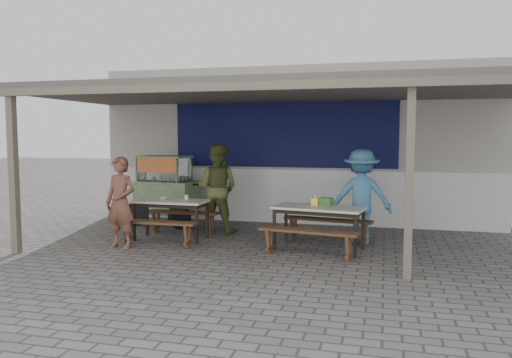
{
  "coord_description": "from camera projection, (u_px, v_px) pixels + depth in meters",
  "views": [
    {
      "loc": [
        2.03,
        -7.92,
        1.96
      ],
      "look_at": [
        -0.26,
        0.9,
        1.16
      ],
      "focal_mm": 35.0,
      "sensor_mm": 36.0,
      "label": 1
    }
  ],
  "objects": [
    {
      "name": "ground",
      "position": [
        258.0,
        253.0,
        8.31
      ],
      "size": [
        60.0,
        60.0,
        0.0
      ],
      "primitive_type": "plane",
      "color": "#635E5A",
      "rests_on": "ground"
    },
    {
      "name": "back_wall",
      "position": [
        296.0,
        146.0,
        11.62
      ],
      "size": [
        9.0,
        1.28,
        3.5
      ],
      "color": "#B1AA9F",
      "rests_on": "ground"
    },
    {
      "name": "warung_roof",
      "position": [
        271.0,
        93.0,
        8.94
      ],
      "size": [
        9.0,
        4.21,
        2.81
      ],
      "color": "#5B534E",
      "rests_on": "ground"
    },
    {
      "name": "table_left",
      "position": [
        171.0,
        204.0,
        9.33
      ],
      "size": [
        1.37,
        0.65,
        0.75
      ],
      "rotation": [
        0.0,
        0.0,
        -0.0
      ],
      "color": "beige",
      "rests_on": "ground"
    },
    {
      "name": "bench_left_street",
      "position": [
        157.0,
        227.0,
        8.79
      ],
      "size": [
        1.47,
        0.28,
        0.45
      ],
      "rotation": [
        0.0,
        0.0,
        -0.0
      ],
      "color": "brown",
      "rests_on": "ground"
    },
    {
      "name": "bench_left_wall",
      "position": [
        183.0,
        217.0,
        9.93
      ],
      "size": [
        1.47,
        0.28,
        0.45
      ],
      "rotation": [
        0.0,
        0.0,
        -0.0
      ],
      "color": "brown",
      "rests_on": "ground"
    },
    {
      "name": "table_right",
      "position": [
        319.0,
        211.0,
        8.49
      ],
      "size": [
        1.61,
        0.93,
        0.75
      ],
      "rotation": [
        0.0,
        0.0,
        -0.16
      ],
      "color": "beige",
      "rests_on": "ground"
    },
    {
      "name": "bench_right_street",
      "position": [
        308.0,
        237.0,
        7.97
      ],
      "size": [
        1.64,
        0.53,
        0.45
      ],
      "rotation": [
        0.0,
        0.0,
        -0.16
      ],
      "color": "brown",
      "rests_on": "ground"
    },
    {
      "name": "bench_right_wall",
      "position": [
        328.0,
        225.0,
        9.06
      ],
      "size": [
        1.64,
        0.53,
        0.45
      ],
      "rotation": [
        0.0,
        0.0,
        -0.16
      ],
      "color": "brown",
      "rests_on": "ground"
    },
    {
      "name": "vendor_cart",
      "position": [
        166.0,
        187.0,
        10.88
      ],
      "size": [
        1.95,
        0.92,
        1.52
      ],
      "rotation": [
        0.0,
        0.0,
        -0.14
      ],
      "color": "#809E69",
      "rests_on": "ground"
    },
    {
      "name": "patron_street_side",
      "position": [
        121.0,
        203.0,
        8.64
      ],
      "size": [
        0.63,
        0.46,
        1.59
      ],
      "primitive_type": "imported",
      "rotation": [
        0.0,
        0.0,
        -0.14
      ],
      "color": "brown",
      "rests_on": "ground"
    },
    {
      "name": "patron_wall_side",
      "position": [
        217.0,
        189.0,
        10.01
      ],
      "size": [
        0.92,
        0.74,
        1.79
      ],
      "primitive_type": "imported",
      "rotation": [
        0.0,
        0.0,
        3.07
      ],
      "color": "#50562B",
      "rests_on": "ground"
    },
    {
      "name": "patron_right_table",
      "position": [
        361.0,
        196.0,
        9.03
      ],
      "size": [
        1.19,
        0.79,
        1.71
      ],
      "primitive_type": "imported",
      "rotation": [
        0.0,
        0.0,
        3.29
      ],
      "color": "teal",
      "rests_on": "ground"
    },
    {
      "name": "tissue_box",
      "position": [
        315.0,
        201.0,
        8.68
      ],
      "size": [
        0.13,
        0.13,
        0.12
      ],
      "primitive_type": "cube",
      "rotation": [
        0.0,
        0.0,
        -0.03
      ],
      "color": "yellow",
      "rests_on": "table_right"
    },
    {
      "name": "donation_box",
      "position": [
        326.0,
        202.0,
        8.58
      ],
      "size": [
        0.24,
        0.21,
        0.14
      ],
      "primitive_type": "cube",
      "rotation": [
        0.0,
        0.0,
        -0.41
      ],
      "color": "#346F31",
      "rests_on": "table_right"
    },
    {
      "name": "condiment_jar",
      "position": [
        187.0,
        197.0,
        9.45
      ],
      "size": [
        0.07,
        0.07,
        0.08
      ],
      "primitive_type": "cylinder",
      "color": "silver",
      "rests_on": "table_left"
    },
    {
      "name": "condiment_bowl",
      "position": [
        164.0,
        198.0,
        9.46
      ],
      "size": [
        0.18,
        0.18,
        0.04
      ],
      "primitive_type": "imported",
      "rotation": [
        0.0,
        0.0,
        0.06
      ],
      "color": "white",
      "rests_on": "table_left"
    }
  ]
}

